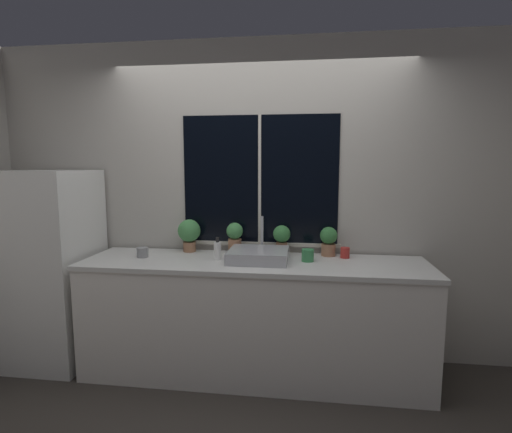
% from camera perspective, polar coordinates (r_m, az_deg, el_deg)
% --- Properties ---
extents(ground_plane, '(14.00, 14.00, 0.00)m').
position_cam_1_polar(ground_plane, '(3.17, -1.25, -24.26)').
color(ground_plane, '#38332D').
extents(wall_back, '(8.00, 0.09, 2.70)m').
position_cam_1_polar(wall_back, '(3.44, 0.61, 2.23)').
color(wall_back, '#BCB7AD').
rests_on(wall_back, ground_plane).
extents(wall_left, '(0.06, 7.00, 2.70)m').
position_cam_1_polar(wall_left, '(5.01, -25.93, 3.12)').
color(wall_left, '#BCB7AD').
rests_on(wall_left, ground_plane).
extents(wall_right, '(0.06, 7.00, 2.70)m').
position_cam_1_polar(wall_right, '(4.59, 32.48, 2.37)').
color(wall_right, '#BCB7AD').
rests_on(wall_right, ground_plane).
extents(counter, '(2.68, 0.69, 0.92)m').
position_cam_1_polar(counter, '(3.26, -0.33, -14.25)').
color(counter, white).
rests_on(counter, ground_plane).
extents(refrigerator, '(0.68, 0.70, 1.62)m').
position_cam_1_polar(refrigerator, '(3.79, -27.31, -6.44)').
color(refrigerator, silver).
rests_on(refrigerator, ground_plane).
extents(sink, '(0.46, 0.45, 0.32)m').
position_cam_1_polar(sink, '(3.11, 0.37, -5.52)').
color(sink, '#ADADB2').
rests_on(sink, counter).
extents(potted_plant_far_left, '(0.19, 0.19, 0.28)m').
position_cam_1_polar(potted_plant_far_left, '(3.47, -9.53, -2.28)').
color(potted_plant_far_left, '#9E6B4C').
rests_on(potted_plant_far_left, counter).
extents(potted_plant_center_left, '(0.14, 0.14, 0.26)m').
position_cam_1_polar(potted_plant_center_left, '(3.37, -3.05, -2.84)').
color(potted_plant_center_left, '#9E6B4C').
rests_on(potted_plant_center_left, counter).
extents(potted_plant_center_right, '(0.14, 0.14, 0.24)m').
position_cam_1_polar(potted_plant_center_right, '(3.32, 3.70, -2.98)').
color(potted_plant_center_right, '#9E6B4C').
rests_on(potted_plant_center_right, counter).
extents(potted_plant_far_right, '(0.14, 0.14, 0.24)m').
position_cam_1_polar(potted_plant_far_right, '(3.32, 10.33, -3.33)').
color(potted_plant_far_right, '#9E6B4C').
rests_on(potted_plant_far_right, counter).
extents(soap_bottle, '(0.06, 0.06, 0.18)m').
position_cam_1_polar(soap_bottle, '(3.16, -5.51, -4.83)').
color(soap_bottle, white).
rests_on(soap_bottle, counter).
extents(mug_green, '(0.09, 0.09, 0.09)m').
position_cam_1_polar(mug_green, '(3.12, 7.40, -5.52)').
color(mug_green, '#38844C').
rests_on(mug_green, counter).
extents(mug_grey, '(0.09, 0.09, 0.08)m').
position_cam_1_polar(mug_grey, '(3.37, -15.92, -4.94)').
color(mug_grey, gray).
rests_on(mug_grey, counter).
extents(mug_red, '(0.07, 0.07, 0.08)m').
position_cam_1_polar(mug_red, '(3.29, 12.60, -5.07)').
color(mug_red, '#B72D28').
rests_on(mug_red, counter).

